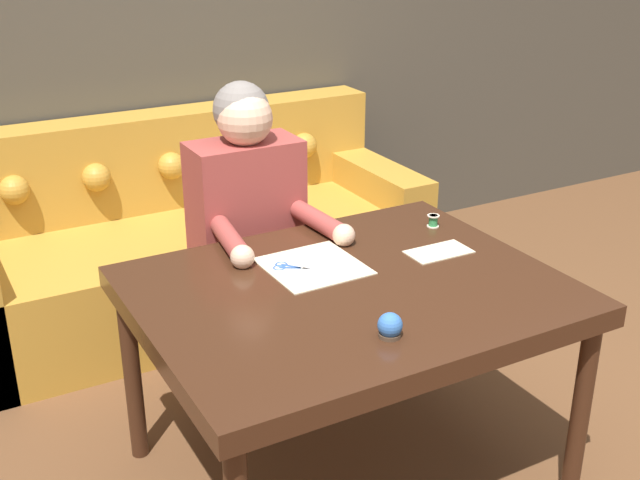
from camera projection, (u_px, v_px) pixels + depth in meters
wall_back at (149, 23)px, 3.83m from camera, size 8.00×0.06×2.60m
dining_table at (349, 305)px, 2.52m from camera, size 1.30×1.03×0.73m
couch at (187, 245)px, 3.84m from camera, size 2.19×0.89×0.90m
person at (248, 240)px, 3.08m from camera, size 0.46×0.60×1.24m
pattern_paper_main at (313, 266)px, 2.63m from camera, size 0.31×0.31×0.00m
pattern_paper_offcut at (439, 252)px, 2.73m from camera, size 0.22×0.13×0.00m
scissors at (293, 268)px, 2.61m from camera, size 0.18×0.17×0.01m
thread_spool at (433, 221)px, 2.94m from camera, size 0.04×0.04×0.05m
pin_cushion at (390, 326)px, 2.19m from camera, size 0.07×0.07×0.07m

